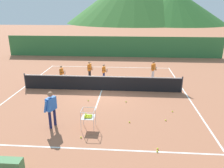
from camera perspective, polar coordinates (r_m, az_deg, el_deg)
ground_plane at (r=14.57m, az=-2.65°, el=-1.63°), size 120.00×120.00×0.00m
line_baseline_near at (r=8.92m, az=-7.67°, el=-16.04°), size 10.68×0.08×0.01m
line_baseline_far at (r=20.39m, az=-0.63°, el=4.34°), size 10.68×0.08×0.01m
line_sideline_west at (r=16.09m, az=-21.89°, el=-1.02°), size 0.08×12.53×0.01m
line_sideline_east at (r=14.93m, az=18.16°, el=-2.06°), size 0.08×12.53×0.01m
line_service_center at (r=14.57m, az=-2.65°, el=-1.62°), size 0.08×6.03×0.01m
tennis_net at (r=14.41m, az=-2.68°, el=0.23°), size 10.28×0.08×1.05m
instructor at (r=10.18m, az=-15.29°, el=-5.46°), size 0.48×0.84×1.68m
student_0 at (r=16.24m, az=-12.76°, el=2.89°), size 0.40×0.61×1.26m
student_1 at (r=16.85m, az=-5.75°, el=4.00°), size 0.42×0.69×1.35m
student_2 at (r=16.54m, az=-2.07°, el=3.47°), size 0.41×0.63×1.19m
student_3 at (r=17.08m, az=10.54°, el=4.00°), size 0.43×0.73×1.36m
ball_cart at (r=9.93m, az=-6.17°, el=-8.21°), size 0.58×0.58×0.90m
tennis_ball_0 at (r=10.60m, az=4.49°, el=-9.68°), size 0.07×0.07×0.07m
tennis_ball_1 at (r=8.81m, az=11.50°, el=-16.52°), size 0.07×0.07×0.07m
tennis_ball_2 at (r=8.95m, az=11.59°, el=-15.91°), size 0.07×0.07×0.07m
tennis_ball_3 at (r=12.00m, az=15.20°, el=-6.76°), size 0.07×0.07×0.07m
tennis_ball_4 at (r=9.51m, az=-7.95°, el=-13.39°), size 0.07×0.07×0.07m
tennis_ball_5 at (r=12.97m, az=-6.12°, el=-4.21°), size 0.07×0.07×0.07m
tennis_ball_6 at (r=11.03m, az=13.57°, el=-8.97°), size 0.07×0.07×0.07m
tennis_ball_7 at (r=12.75m, az=3.61°, el=-4.56°), size 0.07×0.07×0.07m
windscreen_fence at (r=24.73m, az=0.28°, el=9.53°), size 23.49×0.08×2.23m
courtside_bench at (r=8.53m, az=-26.78°, el=-18.07°), size 1.50×0.36×0.46m
hill_1 at (r=83.86m, az=15.39°, el=18.55°), size 36.15×36.15×11.51m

